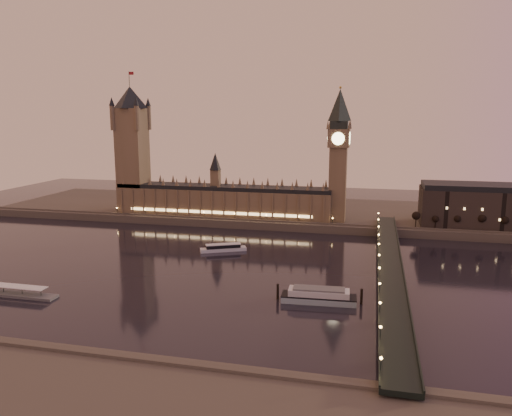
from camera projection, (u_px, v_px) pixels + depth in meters
The scene contains 14 objects.
ground at pixel (227, 268), 292.50m from camera, with size 700.00×700.00×0.00m, color black.
far_embankment at pixel (313, 213), 442.90m from camera, with size 560.00×130.00×6.00m, color #423D35.
palace_of_westminster at pixel (223, 197), 413.35m from camera, with size 180.00×26.62×52.00m.
victoria_tower at pixel (132, 142), 423.45m from camera, with size 31.68×31.68×118.00m.
big_ben at pixel (339, 147), 384.16m from camera, with size 17.68×17.68×104.00m.
westminster_bridge at pixel (389, 270), 270.63m from camera, with size 13.20×260.00×15.30m.
bare_tree_0 at pixel (414, 217), 368.72m from camera, with size 5.36×5.36×10.90m.
bare_tree_1 at pixel (436, 218), 365.14m from camera, with size 5.36×5.36×10.90m.
bare_tree_2 at pixel (459, 219), 361.57m from camera, with size 5.36×5.36×10.90m.
bare_tree_3 at pixel (483, 220), 358.00m from camera, with size 5.36×5.36×10.90m.
bare_tree_4 at pixel (506, 221), 354.42m from camera, with size 5.36×5.36×10.90m.
cruise_boat_a at pixel (223, 248), 329.11m from camera, with size 30.06×19.12×4.84m.
moored_barge at pixel (319, 296), 238.98m from camera, with size 41.24×12.15×7.57m.
pontoon_pier at pixel (14, 293), 248.11m from camera, with size 44.99×7.50×12.00m.
Camera 1 is at (81.40, -269.50, 88.52)m, focal length 35.00 mm.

